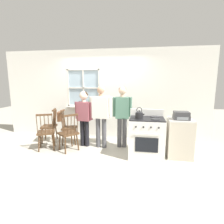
% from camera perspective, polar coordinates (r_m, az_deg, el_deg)
% --- Properties ---
extents(ground_plane, '(16.00, 16.00, 0.00)m').
position_cam_1_polar(ground_plane, '(4.42, -6.85, -13.42)').
color(ground_plane, '#B2AD9E').
extents(wall_back, '(6.40, 0.16, 2.70)m').
position_cam_1_polar(wall_back, '(5.42, -2.69, 5.62)').
color(wall_back, silver).
rests_on(wall_back, ground_plane).
extents(chair_by_window, '(0.48, 0.50, 0.96)m').
position_cam_1_polar(chair_by_window, '(5.10, -13.94, -5.09)').
color(chair_by_window, '#4C331E').
rests_on(chair_by_window, ground_plane).
extents(chair_near_wall, '(0.50, 0.51, 0.96)m').
position_cam_1_polar(chair_near_wall, '(5.44, -19.62, -4.46)').
color(chair_near_wall, '#4C331E').
rests_on(chair_near_wall, ground_plane).
extents(chair_center_cluster, '(0.58, 0.58, 0.96)m').
position_cam_1_polar(chair_center_cluster, '(4.58, -13.97, -6.83)').
color(chair_center_cluster, '#4C331E').
rests_on(chair_center_cluster, ground_plane).
extents(chair_near_stove, '(0.55, 0.54, 0.96)m').
position_cam_1_polar(chair_near_stove, '(4.84, -20.73, -6.29)').
color(chair_near_stove, '#4C331E').
rests_on(chair_near_stove, ground_plane).
extents(person_elderly_left, '(0.51, 0.25, 1.49)m').
position_cam_1_polar(person_elderly_left, '(4.72, -9.10, -0.31)').
color(person_elderly_left, black).
rests_on(person_elderly_left, ground_plane).
extents(person_teen_center, '(0.59, 0.25, 1.62)m').
position_cam_1_polar(person_teen_center, '(4.55, -3.64, 0.21)').
color(person_teen_center, '#4C4C51').
rests_on(person_teen_center, ground_plane).
extents(person_adult_right, '(0.51, 0.24, 1.61)m').
position_cam_1_polar(person_adult_right, '(4.58, 3.35, 0.12)').
color(person_adult_right, '#4C4C51').
rests_on(person_adult_right, ground_plane).
extents(stove, '(0.79, 0.68, 1.08)m').
position_cam_1_polar(stove, '(4.18, 11.12, -7.97)').
color(stove, white).
rests_on(stove, ground_plane).
extents(kettle, '(0.21, 0.17, 0.25)m').
position_cam_1_polar(kettle, '(3.92, 8.85, -0.80)').
color(kettle, black).
rests_on(kettle, stove).
extents(potted_plant, '(0.14, 0.14, 0.29)m').
position_cam_1_polar(potted_plant, '(5.48, -7.50, 2.55)').
color(potted_plant, '#42474C').
rests_on(potted_plant, wall_back).
extents(handbag, '(0.22, 0.23, 0.31)m').
position_cam_1_polar(handbag, '(5.08, -16.70, -1.31)').
color(handbag, brown).
rests_on(handbag, chair_by_window).
extents(side_counter, '(0.55, 0.50, 0.90)m').
position_cam_1_polar(side_counter, '(4.37, 21.19, -7.99)').
color(side_counter, beige).
rests_on(side_counter, ground_plane).
extents(stereo, '(0.34, 0.29, 0.18)m').
position_cam_1_polar(stereo, '(4.23, 21.70, -1.11)').
color(stereo, '#38383A').
rests_on(stereo, side_counter).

